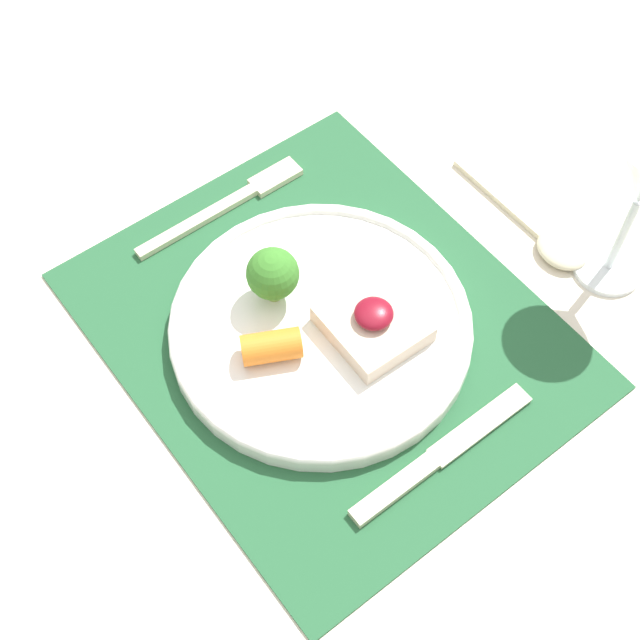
# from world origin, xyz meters

# --- Properties ---
(ground_plane) EXTENTS (8.00, 8.00, 0.00)m
(ground_plane) POSITION_xyz_m (0.00, 0.00, 0.00)
(ground_plane) COLOR gray
(dining_table) EXTENTS (1.34, 1.28, 0.72)m
(dining_table) POSITION_xyz_m (0.00, 0.00, 0.65)
(dining_table) COLOR beige
(dining_table) RESTS_ON ground_plane
(placemat) EXTENTS (0.43, 0.36, 0.00)m
(placemat) POSITION_xyz_m (0.00, 0.00, 0.72)
(placemat) COLOR #235633
(placemat) RESTS_ON dining_table
(dinner_plate) EXTENTS (0.27, 0.27, 0.07)m
(dinner_plate) POSITION_xyz_m (-0.00, -0.01, 0.74)
(dinner_plate) COLOR white
(dinner_plate) RESTS_ON placemat
(fork) EXTENTS (0.02, 0.19, 0.01)m
(fork) POSITION_xyz_m (-0.17, 0.01, 0.73)
(fork) COLOR beige
(fork) RESTS_ON placemat
(knife) EXTENTS (0.02, 0.19, 0.01)m
(knife) POSITION_xyz_m (0.16, -0.01, 0.73)
(knife) COLOR beige
(knife) RESTS_ON placemat
(spoon) EXTENTS (0.18, 0.04, 0.02)m
(spoon) POSITION_xyz_m (0.05, 0.23, 0.73)
(spoon) COLOR beige
(spoon) RESTS_ON dining_table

